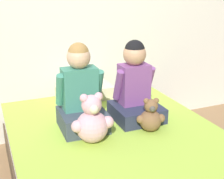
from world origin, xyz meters
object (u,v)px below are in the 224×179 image
bed (123,166)px  teddy_bear_held_by_left_child (92,122)px  pillow_at_headboard (85,92)px  child_on_left (81,95)px  child_on_right (135,88)px  teddy_bear_held_by_right_child (151,117)px

bed → teddy_bear_held_by_left_child: size_ratio=5.89×
bed → teddy_bear_held_by_left_child: 0.41m
pillow_at_headboard → child_on_left: bearing=-110.4°
child_on_right → child_on_left: bearing=-179.1°
teddy_bear_held_by_left_child → teddy_bear_held_by_right_child: (0.42, -0.01, -0.04)m
teddy_bear_held_by_right_child → child_on_left: bearing=166.4°
child_on_left → pillow_at_headboard: 0.61m
child_on_left → child_on_right: bearing=2.1°
teddy_bear_held_by_right_child → pillow_at_headboard: size_ratio=0.50×
bed → teddy_bear_held_by_right_child: (0.22, 0.03, 0.32)m
child_on_right → pillow_at_headboard: 0.61m
child_on_left → teddy_bear_held_by_right_child: (0.42, -0.24, -0.14)m
teddy_bear_held_by_left_child → pillow_at_headboard: bearing=79.3°
teddy_bear_held_by_right_child → child_on_right: bearing=106.2°
teddy_bear_held_by_left_child → teddy_bear_held_by_right_child: bearing=2.7°
bed → teddy_bear_held_by_right_child: bearing=7.6°
bed → teddy_bear_held_by_right_child: teddy_bear_held_by_right_child is taller
bed → child_on_left: bearing=126.6°
child_on_left → teddy_bear_held_by_left_child: child_on_left is taller
child_on_right → teddy_bear_held_by_left_child: (-0.42, -0.24, -0.10)m
child_on_left → pillow_at_headboard: bearing=71.2°
bed → child_on_right: (0.22, 0.28, 0.45)m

